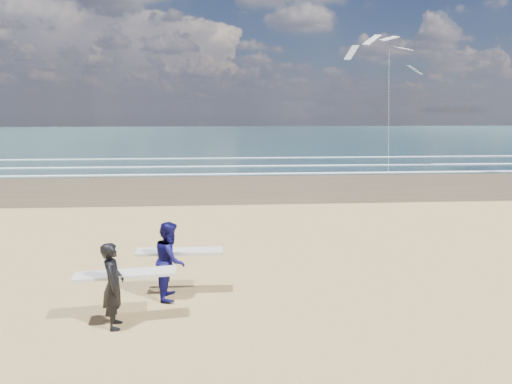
{
  "coord_description": "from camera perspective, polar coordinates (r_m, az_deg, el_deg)",
  "views": [
    {
      "loc": [
        3.14,
        -10.1,
        4.63
      ],
      "look_at": [
        4.34,
        6.0,
        1.73
      ],
      "focal_mm": 32.0,
      "sensor_mm": 36.0,
      "label": 1
    }
  ],
  "objects": [
    {
      "name": "foam_breakers",
      "position": [
        42.01,
        19.47,
        3.36
      ],
      "size": [
        220.0,
        11.7,
        0.05
      ],
      "color": "white",
      "rests_on": "ground"
    },
    {
      "name": "surfer_far",
      "position": [
        11.63,
        -10.6,
        -8.3
      ],
      "size": [
        2.21,
        1.1,
        1.94
      ],
      "color": "#0F0D4D",
      "rests_on": "ground"
    },
    {
      "name": "ocean",
      "position": [
        83.94,
        7.39,
        6.97
      ],
      "size": [
        220.0,
        100.0,
        0.02
      ],
      "primitive_type": "cube",
      "color": "#193138",
      "rests_on": "ground"
    },
    {
      "name": "wet_sand_strip",
      "position": [
        33.1,
        26.43,
        1.1
      ],
      "size": [
        220.0,
        12.0,
        0.01
      ],
      "primitive_type": "cube",
      "color": "#483D26",
      "rests_on": "ground"
    },
    {
      "name": "surfer_near",
      "position": [
        10.42,
        -17.25,
        -10.93
      ],
      "size": [
        2.25,
        1.13,
        1.89
      ],
      "color": "black",
      "rests_on": "ground"
    },
    {
      "name": "kite_1",
      "position": [
        38.03,
        16.28,
        12.75
      ],
      "size": [
        6.41,
        4.8,
        11.52
      ],
      "color": "slate",
      "rests_on": "ground"
    }
  ]
}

